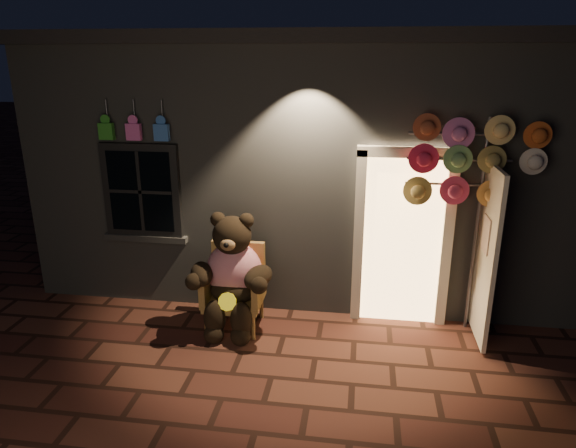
# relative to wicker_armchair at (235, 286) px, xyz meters

# --- Properties ---
(ground) EXTENTS (60.00, 60.00, 0.00)m
(ground) POSITION_rel_wicker_armchair_xyz_m (0.63, -1.06, -0.50)
(ground) COLOR brown
(ground) RESTS_ON ground
(shop_building) EXTENTS (7.30, 5.95, 3.51)m
(shop_building) POSITION_rel_wicker_armchair_xyz_m (0.63, 2.93, 1.23)
(shop_building) COLOR slate
(shop_building) RESTS_ON ground
(wicker_armchair) EXTENTS (0.70, 0.63, 1.01)m
(wicker_armchair) POSITION_rel_wicker_armchair_xyz_m (0.00, 0.00, 0.00)
(wicker_armchair) COLOR #A97841
(wicker_armchair) RESTS_ON ground
(teddy_bear) EXTENTS (1.07, 0.83, 1.47)m
(teddy_bear) POSITION_rel_wicker_armchair_xyz_m (0.00, -0.13, 0.21)
(teddy_bear) COLOR red
(teddy_bear) RESTS_ON ground
(hat_rack) EXTENTS (1.47, 0.22, 2.57)m
(hat_rack) POSITION_rel_wicker_armchair_xyz_m (2.64, 0.22, 1.57)
(hat_rack) COLOR #59595E
(hat_rack) RESTS_ON ground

